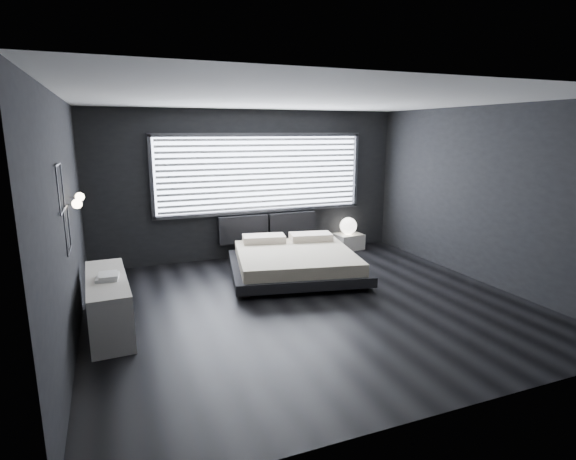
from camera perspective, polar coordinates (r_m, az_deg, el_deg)
name	(u,v)px	position (r m, az deg, el deg)	size (l,w,h in m)	color
room	(311,207)	(6.11, 2.95, 2.99)	(6.04, 6.00, 2.80)	black
window	(262,174)	(8.65, -3.31, 7.16)	(4.14, 0.09, 1.52)	white
headboard	(268,227)	(8.78, -2.57, 0.38)	(1.96, 0.16, 0.52)	black
sconce_near	(77,204)	(5.60, -25.25, 3.02)	(0.18, 0.11, 0.11)	silver
sconce_far	(80,197)	(6.19, -24.96, 3.84)	(0.18, 0.11, 0.11)	silver
wall_art_upper	(60,188)	(4.98, -26.95, 4.74)	(0.01, 0.48, 0.48)	#47474C
wall_art_lower	(67,230)	(5.30, -26.23, 0.03)	(0.01, 0.48, 0.48)	#47474C
bed	(295,261)	(7.62, 0.89, -3.91)	(2.50, 2.42, 0.55)	black
nightstand	(348,241)	(9.44, 7.67, -1.43)	(0.54, 0.45, 0.32)	white
orb_lamp	(348,226)	(9.35, 7.66, 0.53)	(0.35, 0.35, 0.35)	white
dresser	(109,303)	(6.02, -21.81, -8.58)	(0.54, 1.68, 0.67)	white
book_stack	(108,276)	(5.83, -21.91, -5.48)	(0.28, 0.35, 0.07)	white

